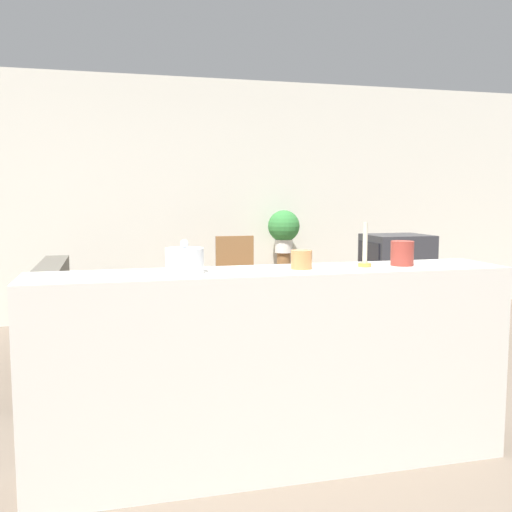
% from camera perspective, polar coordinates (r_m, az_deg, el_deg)
% --- Properties ---
extents(ground_plane, '(14.00, 14.00, 0.00)m').
position_cam_1_polar(ground_plane, '(3.45, 0.16, -17.73)').
color(ground_plane, '#756656').
extents(wall_back, '(9.00, 0.06, 2.70)m').
position_cam_1_polar(wall_back, '(6.53, -7.57, 5.65)').
color(wall_back, silver).
rests_on(wall_back, ground_plane).
extents(couch, '(0.94, 1.72, 0.85)m').
position_cam_1_polar(couch, '(4.72, -16.02, -7.71)').
color(couch, '#605B51').
rests_on(couch, ground_plane).
extents(tv_stand, '(0.91, 0.54, 0.46)m').
position_cam_1_polar(tv_stand, '(5.66, 13.75, -5.97)').
color(tv_stand, olive).
rests_on(tv_stand, ground_plane).
extents(television, '(0.58, 0.51, 0.57)m').
position_cam_1_polar(television, '(5.58, 13.82, -0.83)').
color(television, '#333338').
rests_on(television, tv_stand).
extents(wooden_chair, '(0.44, 0.44, 0.98)m').
position_cam_1_polar(wooden_chair, '(5.80, -1.89, -2.51)').
color(wooden_chair, olive).
rests_on(wooden_chair, ground_plane).
extents(plant_stand, '(0.16, 0.16, 0.74)m').
position_cam_1_polar(plant_stand, '(6.57, 2.77, -2.88)').
color(plant_stand, olive).
rests_on(plant_stand, ground_plane).
extents(potted_plant, '(0.36, 0.36, 0.48)m').
position_cam_1_polar(potted_plant, '(6.50, 2.80, 2.78)').
color(potted_plant, white).
rests_on(potted_plant, plant_stand).
extents(foreground_counter, '(2.42, 0.44, 1.02)m').
position_cam_1_polar(foreground_counter, '(2.95, 1.91, -11.26)').
color(foreground_counter, silver).
rests_on(foreground_counter, ground_plane).
extents(decorative_bowl, '(0.18, 0.18, 0.16)m').
position_cam_1_polar(decorative_bowl, '(2.74, -7.16, -0.42)').
color(decorative_bowl, silver).
rests_on(decorative_bowl, foreground_counter).
extents(candle_jar, '(0.11, 0.11, 0.09)m').
position_cam_1_polar(candle_jar, '(2.88, 4.56, -0.36)').
color(candle_jar, '#C6844C').
rests_on(candle_jar, foreground_counter).
extents(candlestick, '(0.07, 0.07, 0.23)m').
position_cam_1_polar(candlestick, '(3.01, 10.84, 0.32)').
color(candlestick, '#B7933D').
rests_on(candlestick, foreground_counter).
extents(coffee_tin, '(0.12, 0.12, 0.13)m').
position_cam_1_polar(coffee_tin, '(3.11, 14.41, 0.27)').
color(coffee_tin, '#99382D').
rests_on(coffee_tin, foreground_counter).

